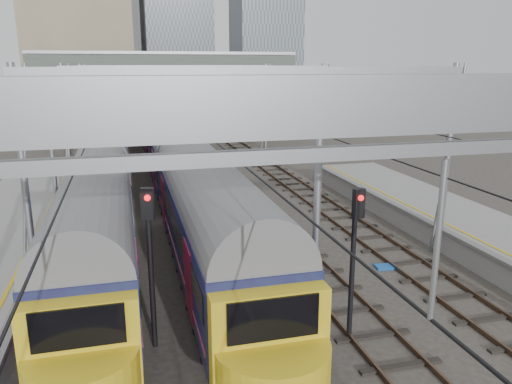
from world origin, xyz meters
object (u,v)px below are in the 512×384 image
object	(u,v)px
signal_near_left	(150,249)
signal_near_centre	(355,245)
train_second	(107,155)
train_main	(161,134)

from	to	relation	value
signal_near_left	signal_near_centre	distance (m)	5.74
train_second	signal_near_centre	bearing A→B (deg)	-70.26
signal_near_centre	train_second	bearing A→B (deg)	97.25
train_second	train_main	bearing A→B (deg)	64.24
signal_near_centre	train_main	bearing A→B (deg)	84.11
signal_near_left	signal_near_centre	xyz separation A→B (m)	(5.66, -0.97, -0.08)
train_main	train_second	size ratio (longest dim) A/B	1.40
train_main	signal_near_left	size ratio (longest dim) A/B	13.30
train_main	train_second	bearing A→B (deg)	-115.76
signal_near_centre	signal_near_left	bearing A→B (deg)	157.83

